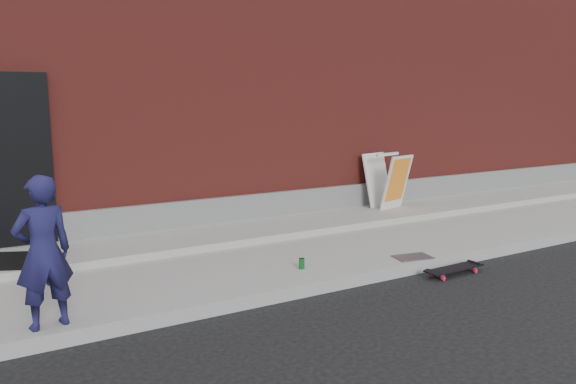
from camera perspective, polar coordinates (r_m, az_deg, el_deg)
ground at (r=6.33m, az=1.24°, el=-10.79°), size 80.00×80.00×0.00m
sidewalk at (r=7.56m, az=-4.74°, el=-6.79°), size 20.00×3.00×0.15m
apron at (r=8.33m, az=-7.43°, el=-4.42°), size 20.00×1.20×0.10m
building at (r=12.45m, az=-16.07°, el=10.59°), size 20.00×8.10×5.00m
child at (r=5.46m, az=-23.62°, el=-5.64°), size 0.56×0.42×1.40m
skateboard at (r=7.41m, az=16.52°, el=-7.50°), size 0.84×0.23×0.09m
pizza_sign at (r=10.14m, az=10.10°, el=1.16°), size 0.72×0.81×0.98m
soda_can at (r=6.86m, az=1.40°, el=-7.27°), size 0.09×0.09×0.13m
utility_plate at (r=7.50m, az=12.56°, el=-6.48°), size 0.52×0.38×0.01m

